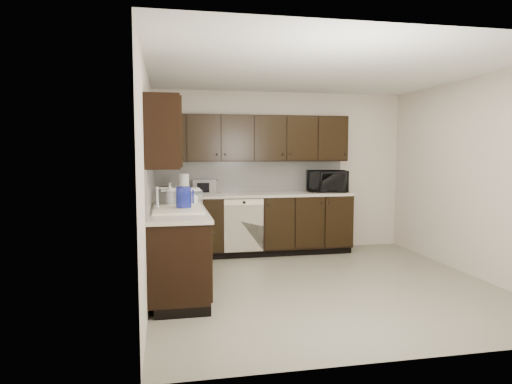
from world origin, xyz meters
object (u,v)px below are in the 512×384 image
(sink, at_px, (178,215))
(toaster_oven, at_px, (206,187))
(microwave, at_px, (327,181))
(blue_pitcher, at_px, (184,198))
(storage_bin, at_px, (181,197))

(sink, relative_size, toaster_oven, 2.38)
(toaster_oven, bearing_deg, microwave, 13.39)
(sink, relative_size, blue_pitcher, 3.24)
(microwave, height_order, blue_pitcher, microwave)
(blue_pitcher, bearing_deg, sink, -123.85)
(sink, xyz_separation_m, storage_bin, (0.05, 0.57, 0.15))
(microwave, distance_m, blue_pitcher, 2.85)
(toaster_oven, bearing_deg, storage_bin, -97.09)
(sink, distance_m, toaster_oven, 1.78)
(microwave, height_order, toaster_oven, microwave)
(sink, height_order, blue_pitcher, sink)
(toaster_oven, distance_m, storage_bin, 1.21)
(sink, relative_size, microwave, 1.36)
(toaster_oven, distance_m, blue_pitcher, 1.71)
(storage_bin, distance_m, blue_pitcher, 0.53)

